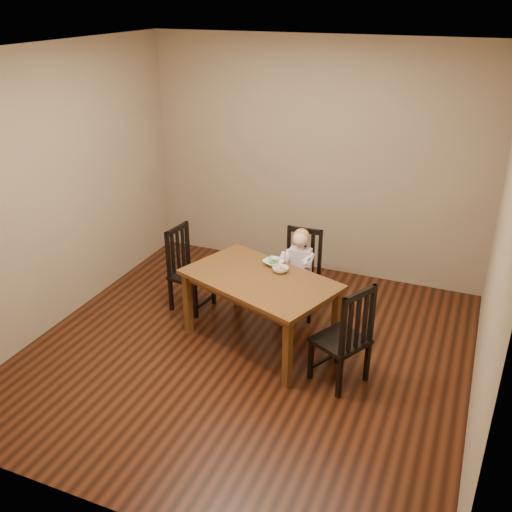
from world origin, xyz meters
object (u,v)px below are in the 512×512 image
at_px(dining_table, 260,285).
at_px(chair_left, 188,270).
at_px(bowl_peas, 273,263).
at_px(chair_child, 300,274).
at_px(chair_right, 345,338).
at_px(bowl_veg, 280,269).
at_px(toddler, 300,264).

xyz_separation_m(dining_table, chair_left, (-0.96, 0.35, -0.18)).
height_order(chair_left, bowl_peas, chair_left).
distance_m(dining_table, chair_left, 1.04).
bearing_deg(bowl_peas, chair_child, 70.25).
distance_m(chair_right, bowl_peas, 1.11).
distance_m(chair_child, chair_left, 1.19).
height_order(chair_left, bowl_veg, chair_left).
height_order(toddler, bowl_veg, toddler).
height_order(dining_table, chair_left, chair_left).
relative_size(dining_table, chair_child, 1.76).
bearing_deg(chair_child, chair_left, 16.16).
height_order(bowl_peas, bowl_veg, bowl_veg).
bearing_deg(bowl_peas, bowl_veg, -45.52).
height_order(chair_left, toddler, chair_left).
xyz_separation_m(chair_child, chair_right, (0.74, -1.03, 0.02)).
height_order(chair_child, chair_left, chair_child).
distance_m(dining_table, chair_child, 0.76).
height_order(chair_left, chair_right, chair_right).
distance_m(dining_table, chair_right, 0.97).
bearing_deg(chair_left, toddler, 113.07).
bearing_deg(toddler, bowl_veg, 84.18).
bearing_deg(dining_table, chair_right, -19.09).
distance_m(chair_child, bowl_peas, 0.52).
height_order(toddler, bowl_peas, toddler).
distance_m(dining_table, bowl_veg, 0.25).
height_order(chair_child, chair_right, chair_right).
relative_size(chair_right, bowl_peas, 5.04).
bearing_deg(chair_child, dining_table, 75.15).
bearing_deg(chair_right, toddler, 64.37).
xyz_separation_m(chair_right, bowl_peas, (-0.88, 0.62, 0.27)).
bearing_deg(chair_right, chair_left, 97.99).
bearing_deg(dining_table, chair_child, 76.92).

